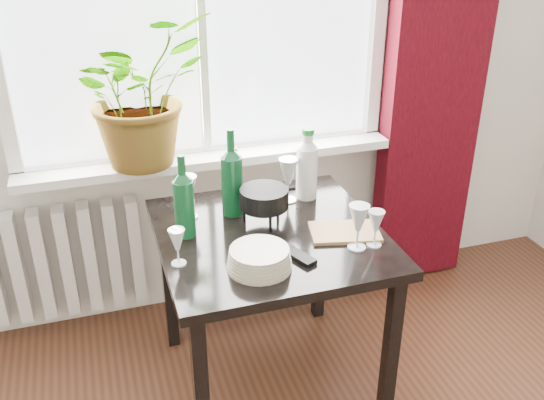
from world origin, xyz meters
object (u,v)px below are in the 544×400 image
object	(u,v)px
bottle_amber	(235,178)
cutting_board	(345,232)
cleaning_bottle	(307,163)
wine_bottle_left	(184,196)
potted_plant	(139,91)
fondue_pot	(264,206)
plate_stack	(259,259)
table	(270,252)
wineglass_back_center	(288,179)
tv_remote	(296,255)
radiator	(54,263)
wine_bottle_right	(232,172)
wineglass_front_right	(358,227)
wineglass_back_left	(188,197)
wineglass_far_right	(375,228)
wineglass_front_left	(178,247)

from	to	relation	value
bottle_amber	cutting_board	xyz separation A→B (m)	(0.34, -0.34, -0.13)
cleaning_bottle	wine_bottle_left	bearing A→B (deg)	-163.01
potted_plant	cleaning_bottle	bearing A→B (deg)	-28.66
fondue_pot	wine_bottle_left	bearing A→B (deg)	-162.87
cleaning_bottle	plate_stack	distance (m)	0.60
wine_bottle_left	fondue_pot	bearing A→B (deg)	0.22
table	plate_stack	size ratio (longest dim) A/B	3.72
bottle_amber	wineglass_back_center	world-z (taller)	bottle_amber
tv_remote	radiator	bearing A→B (deg)	114.25
wine_bottle_right	wineglass_front_right	world-z (taller)	wine_bottle_right
wineglass_back_left	wineglass_back_center	bearing A→B (deg)	2.85
wineglass_back_left	plate_stack	xyz separation A→B (m)	(0.16, -0.44, -0.06)
wine_bottle_left	potted_plant	bearing A→B (deg)	98.71
radiator	plate_stack	xyz separation A→B (m)	(0.74, -0.86, 0.40)
potted_plant	cleaning_bottle	distance (m)	0.77
wineglass_front_right	wineglass_far_right	bearing A→B (deg)	-2.98
wineglass_far_right	wineglass_front_left	world-z (taller)	wineglass_far_right
radiator	wine_bottle_right	bearing A→B (deg)	-30.05
wineglass_front_right	wineglass_far_right	size ratio (longest dim) A/B	1.23
wineglass_front_right	table	bearing A→B (deg)	142.17
table	bottle_amber	distance (m)	0.34
wineglass_front_right	wine_bottle_left	bearing A→B (deg)	153.80
wineglass_back_left	cutting_board	distance (m)	0.63
wineglass_back_left	wineglass_far_right	bearing A→B (deg)	-34.88
table	wineglass_far_right	bearing A→B (deg)	-32.21
bottle_amber	wineglass_front_right	world-z (taller)	bottle_amber
table	wineglass_front_right	distance (m)	0.39
wineglass_front_right	fondue_pot	distance (m)	0.39
wineglass_back_center	wineglass_front_left	world-z (taller)	wineglass_back_center
wine_bottle_right	wineglass_front_left	world-z (taller)	wine_bottle_right
radiator	bottle_amber	world-z (taller)	bottle_amber
wine_bottle_left	wine_bottle_right	size ratio (longest dim) A/B	0.91
wineglass_front_left	cutting_board	xyz separation A→B (m)	(0.64, 0.02, -0.06)
radiator	wineglass_back_left	bearing A→B (deg)	-35.86
wineglass_front_right	potted_plant	bearing A→B (deg)	129.52
cleaning_bottle	tv_remote	xyz separation A→B (m)	(-0.20, -0.45, -0.15)
wine_bottle_right	plate_stack	size ratio (longest dim) A/B	1.62
bottle_amber	wineglass_back_left	size ratio (longest dim) A/B	1.45
bottle_amber	wineglass_back_center	size ratio (longest dim) A/B	1.37
table	radiator	bearing A→B (deg)	143.46
fondue_pot	tv_remote	bearing A→B (deg)	-65.74
potted_plant	fondue_pot	distance (m)	0.73
wine_bottle_left	cutting_board	xyz separation A→B (m)	(0.58, -0.17, -0.16)
wine_bottle_left	wineglass_back_left	world-z (taller)	wine_bottle_left
fondue_pot	cutting_board	xyz separation A→B (m)	(0.27, -0.18, -0.07)
plate_stack	fondue_pot	bearing A→B (deg)	70.10
radiator	potted_plant	size ratio (longest dim) A/B	1.24
cleaning_bottle	wineglass_front_left	distance (m)	0.72
plate_stack	tv_remote	bearing A→B (deg)	10.62
radiator	wineglass_far_right	bearing A→B (deg)	-35.36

